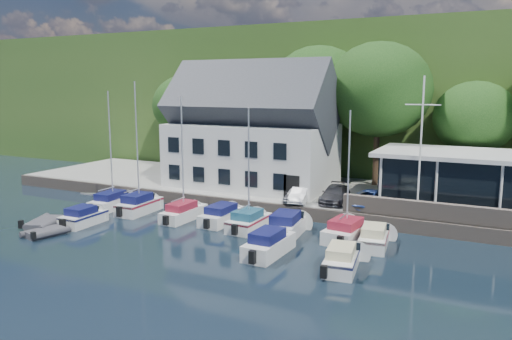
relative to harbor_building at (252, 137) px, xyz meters
The scene contains 32 objects.
ground 18.70m from the harbor_building, 67.01° to the right, with size 180.00×180.00×0.00m, color black.
quay 8.57m from the harbor_building, ahead, with size 60.00×13.00×1.00m, color gray.
quay_face 10.14m from the harbor_building, 38.16° to the right, with size 60.00×0.30×1.00m, color #71655B.
hillside 46.11m from the harbor_building, 81.25° to the left, with size 160.00×75.00×16.00m, color #2E521E.
field_patch 56.60m from the harbor_building, 74.34° to the left, with size 50.00×30.00×0.30m, color #515D2E.
harbor_building is the anchor object (origin of this frame).
club_pavilion 18.15m from the harbor_building, ahead, with size 13.20×7.20×4.10m, color black, non-canonical shape.
seawall 20.03m from the harbor_building, 15.03° to the right, with size 18.00×0.50×1.20m, color #71655B.
gangway 13.23m from the harbor_building, 141.71° to the right, with size 1.20×6.00×1.40m, color silver, non-canonical shape.
car_silver 8.11m from the harbor_building, 34.69° to the right, with size 1.34×3.32×1.13m, color #A1A2A6.
car_white 8.32m from the harbor_building, 32.96° to the right, with size 1.21×3.47×1.14m, color silver.
car_dgrey 9.91m from the harbor_building, 19.17° to the right, with size 1.79×4.40×1.28m, color #313136.
car_blue 12.37m from the harbor_building, 16.36° to the right, with size 1.49×3.78×1.29m, color #2F4891.
flagpole 15.62m from the harbor_building, 16.64° to the right, with size 2.27×0.20×9.47m, color silver, non-canonical shape.
tree_0 12.68m from the harbor_building, 150.76° to the left, with size 7.30×7.30×9.98m, color black, non-canonical shape.
tree_1 6.99m from the harbor_building, 126.97° to the left, with size 7.04×7.04×9.62m, color black, non-canonical shape.
tree_2 7.43m from the harbor_building, 55.95° to the left, with size 9.17×9.17×12.54m, color black, non-canonical shape.
tree_3 11.28m from the harbor_building, 28.02° to the left, with size 9.24×9.24×12.63m, color black, non-canonical shape.
tree_4 18.71m from the harbor_building, 19.45° to the left, with size 6.76×6.76×9.23m, color black, non-canonical shape.
boat_r1_0 12.09m from the harbor_building, 131.73° to the right, with size 1.78×6.38×8.65m, color silver, non-canonical shape.
boat_r1_1 10.56m from the harbor_building, 119.50° to the right, with size 1.93×5.80×9.51m, color silver, non-canonical shape.
boat_r1_2 9.41m from the harbor_building, 95.78° to the right, with size 1.68×6.07×8.26m, color silver, non-canonical shape.
boat_r1_3 10.12m from the harbor_building, 76.54° to the right, with size 1.86×6.18×1.38m, color silver, non-canonical shape.
boat_r1_4 10.56m from the harbor_building, 64.20° to the right, with size 1.98×5.41×8.62m, color silver, non-canonical shape.
boat_r1_5 12.85m from the harbor_building, 51.91° to the right, with size 2.01×6.06×1.56m, color silver, non-canonical shape.
boat_r1_6 14.28m from the harbor_building, 37.64° to the right, with size 2.08×5.84×8.71m, color silver, non-canonical shape.
boat_r1_7 16.79m from the harbor_building, 35.09° to the right, with size 1.72×5.55×1.37m, color silver, non-canonical shape.
boat_r2_0 15.83m from the harbor_building, 115.85° to the right, with size 1.84×4.87×1.35m, color silver, non-canonical shape.
boat_r2_3 16.39m from the harbor_building, 59.38° to the right, with size 1.81×6.02×1.54m, color silver, non-canonical shape.
boat_r2_4 19.26m from the harbor_building, 47.87° to the right, with size 1.73×5.67×1.35m, color silver, non-canonical shape.
dinghy_0 18.28m from the harbor_building, 119.20° to the right, with size 1.95×3.26×0.76m, color #39383E, non-canonical shape.
dinghy_1 18.79m from the harbor_building, 112.10° to the right, with size 1.62×2.70×0.63m, color #39383E, non-canonical shape.
Camera 1 is at (12.83, -22.57, 9.81)m, focal length 35.00 mm.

